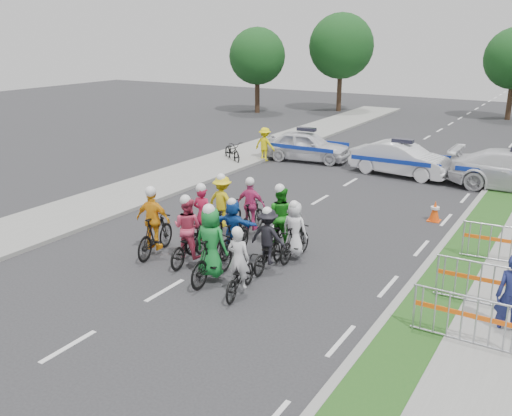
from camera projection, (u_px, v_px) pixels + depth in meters
The scene contains 26 objects.
ground at pixel (165, 290), 13.85m from camera, with size 90.00×90.00×0.00m, color #28282B.
curb_right at pixel (430, 261), 15.44m from camera, with size 0.20×60.00×0.12m, color gray.
grass_strip at pixel (457, 267), 15.10m from camera, with size 1.20×60.00×0.11m, color #1C4E19.
sidewalk_left at pixel (115, 199), 21.10m from camera, with size 3.00×60.00×0.13m, color gray.
rider_0 at pixel (239, 272), 13.51m from camera, with size 0.89×1.77×1.73m.
rider_1 at pixel (212, 252), 14.15m from camera, with size 0.89×1.98×2.05m.
rider_2 at pixel (189, 237), 15.34m from camera, with size 0.87×1.95×1.93m.
rider_3 at pixel (154, 229), 15.84m from camera, with size 1.07×1.99×2.02m.
rider_4 at pixel (268, 245), 14.91m from camera, with size 1.00×1.74×1.74m.
rider_5 at pixel (234, 231), 15.80m from camera, with size 1.36×1.63×1.70m.
rider_6 at pixel (204, 227), 16.39m from camera, with size 0.74×1.94×1.95m.
rider_7 at pixel (295, 236), 15.54m from camera, with size 0.73×1.64×1.71m.
rider_8 at pixel (281, 225), 16.30m from camera, with size 0.85×1.95×1.96m.
rider_9 at pixel (251, 213), 17.43m from camera, with size 0.97×1.80×1.85m.
rider_10 at pixel (223, 209), 17.73m from camera, with size 1.07×1.87×1.88m.
police_car_0 at pixel (306, 146), 27.44m from camera, with size 1.70×4.23×1.44m, color silver.
police_car_1 at pixel (401, 159), 24.63m from camera, with size 1.52×4.36×1.44m, color silver.
spectator_0 at pixel (512, 297), 11.52m from camera, with size 0.65×0.43×1.78m, color navy.
marshal_hiviz at pixel (265, 144), 27.35m from camera, with size 1.04×0.60×1.61m, color yellow.
barrier_0 at pixel (462, 321), 11.26m from camera, with size 2.00×0.50×1.12m, color #A5A8AD, non-canonical shape.
barrier_1 at pixel (480, 285), 12.81m from camera, with size 2.00×0.50×1.12m, color #A5A8AD, non-canonical shape.
barrier_2 at pixel (500, 246), 15.17m from camera, with size 2.00×0.50×1.12m, color #A5A8AD, non-canonical shape.
cone_0 at pixel (435, 211), 18.79m from camera, with size 0.40×0.40×0.70m.
parked_bike at pixel (232, 151), 27.25m from camera, with size 0.67×1.91×1.00m, color black.
tree_0 at pixel (257, 56), 42.39m from camera, with size 4.20×4.20×6.30m.
tree_3 at pixel (341, 46), 43.02m from camera, with size 4.90×4.90×7.35m.
Camera 1 is at (8.37, -9.70, 6.05)m, focal length 40.00 mm.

